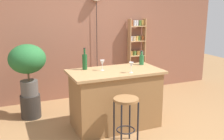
# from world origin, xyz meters

# --- Properties ---
(ground) EXTENTS (12.00, 12.00, 0.00)m
(ground) POSITION_xyz_m (0.00, 0.00, 0.00)
(ground) COLOR olive
(back_wall) EXTENTS (6.40, 0.10, 2.80)m
(back_wall) POSITION_xyz_m (0.00, 1.95, 1.40)
(back_wall) COLOR #8C5642
(back_wall) RESTS_ON ground
(kitchen_counter) EXTENTS (1.45, 0.76, 0.92)m
(kitchen_counter) POSITION_xyz_m (0.00, 0.30, 0.47)
(kitchen_counter) COLOR olive
(kitchen_counter) RESTS_ON ground
(bar_stool) EXTENTS (0.34, 0.34, 0.69)m
(bar_stool) POSITION_xyz_m (-0.11, -0.32, 0.51)
(bar_stool) COLOR black
(bar_stool) RESTS_ON ground
(spice_shelf) EXTENTS (0.39, 0.15, 1.63)m
(spice_shelf) POSITION_xyz_m (1.18, 1.81, 0.83)
(spice_shelf) COLOR tan
(spice_shelf) RESTS_ON ground
(plant_stool) EXTENTS (0.34, 0.34, 0.41)m
(plant_stool) POSITION_xyz_m (-1.22, 1.18, 0.20)
(plant_stool) COLOR #2D2823
(plant_stool) RESTS_ON ground
(potted_plant) EXTENTS (0.62, 0.56, 0.88)m
(potted_plant) POSITION_xyz_m (-1.22, 1.18, 0.98)
(potted_plant) COLOR #514C47
(potted_plant) RESTS_ON plant_stool
(bottle_olive_oil) EXTENTS (0.08, 0.08, 0.34)m
(bottle_olive_oil) POSITION_xyz_m (-0.42, 0.55, 1.05)
(bottle_olive_oil) COLOR #194C23
(bottle_olive_oil) RESTS_ON kitchen_counter
(bottle_sauce_amber) EXTENTS (0.08, 0.08, 0.24)m
(bottle_sauce_amber) POSITION_xyz_m (0.58, 0.51, 1.01)
(bottle_sauce_amber) COLOR #236638
(bottle_sauce_amber) RESTS_ON kitchen_counter
(wine_glass_left) EXTENTS (0.07, 0.07, 0.16)m
(wine_glass_left) POSITION_xyz_m (-0.18, 0.39, 1.04)
(wine_glass_left) COLOR silver
(wine_glass_left) RESTS_ON kitchen_counter
(wine_glass_center) EXTENTS (0.07, 0.07, 0.16)m
(wine_glass_center) POSITION_xyz_m (0.16, 0.07, 1.04)
(wine_glass_center) COLOR silver
(wine_glass_center) RESTS_ON kitchen_counter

